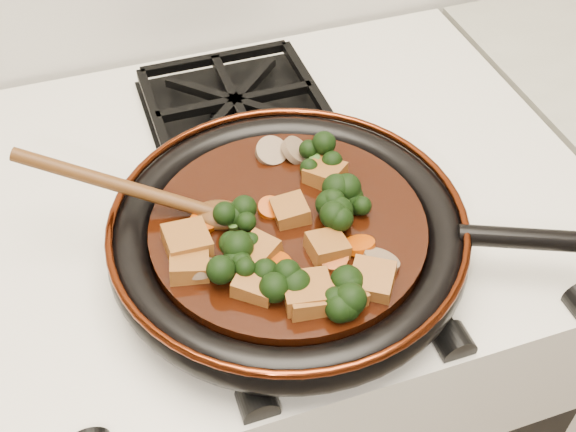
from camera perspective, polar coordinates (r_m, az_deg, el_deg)
name	(u,v)px	position (r m, az deg, el deg)	size (l,w,h in m)	color
stove	(274,381)	(1.22, -1.14, -12.94)	(0.76, 0.60, 0.90)	beige
burner_grate_front	(308,259)	(0.77, 1.62, -3.45)	(0.23, 0.23, 0.03)	black
burner_grate_back	(236,107)	(0.96, -4.15, 8.61)	(0.23, 0.23, 0.03)	black
skillet	(290,234)	(0.75, 0.14, -1.39)	(0.48, 0.37, 0.05)	black
braising_sauce	(288,230)	(0.75, 0.00, -1.12)	(0.29, 0.29, 0.02)	black
tofu_cube_0	(187,243)	(0.72, -7.97, -2.09)	(0.04, 0.04, 0.02)	brown
tofu_cube_1	(258,254)	(0.70, -2.41, -3.01)	(0.04, 0.03, 0.02)	brown
tofu_cube_2	(343,297)	(0.67, 4.38, -6.41)	(0.04, 0.03, 0.02)	brown
tofu_cube_3	(310,298)	(0.67, 1.75, -6.53)	(0.04, 0.04, 0.02)	brown
tofu_cube_4	(290,211)	(0.74, 0.19, 0.37)	(0.04, 0.03, 0.02)	brown
tofu_cube_5	(257,283)	(0.68, -2.50, -5.34)	(0.04, 0.04, 0.02)	brown
tofu_cube_6	(372,281)	(0.68, 6.66, -5.09)	(0.04, 0.04, 0.02)	brown
tofu_cube_7	(308,293)	(0.67, 1.56, -6.08)	(0.04, 0.04, 0.02)	brown
tofu_cube_8	(325,174)	(0.78, 2.95, 3.34)	(0.04, 0.04, 0.02)	brown
tofu_cube_9	(190,266)	(0.70, -7.79, -3.92)	(0.04, 0.04, 0.02)	brown
tofu_cube_10	(327,247)	(0.71, 3.11, -2.48)	(0.04, 0.03, 0.02)	brown
broccoli_floret_0	(317,158)	(0.79, 2.27, 4.58)	(0.05, 0.05, 0.06)	black
broccoli_floret_1	(345,203)	(0.75, 4.56, 1.05)	(0.06, 0.06, 0.05)	black
broccoli_floret_2	(234,270)	(0.69, -4.31, -4.26)	(0.06, 0.06, 0.05)	black
broccoli_floret_3	(334,216)	(0.73, 3.64, -0.02)	(0.06, 0.06, 0.05)	black
broccoli_floret_4	(344,297)	(0.67, 4.46, -6.38)	(0.06, 0.06, 0.05)	black
broccoli_floret_5	(279,282)	(0.68, -0.70, -5.23)	(0.06, 0.06, 0.05)	black
broccoli_floret_6	(235,224)	(0.72, -4.20, -0.65)	(0.05, 0.05, 0.05)	black
broccoli_floret_7	(242,250)	(0.70, -3.66, -2.70)	(0.06, 0.06, 0.05)	black
carrot_coin_0	(204,222)	(0.74, -6.68, -0.49)	(0.03, 0.03, 0.01)	#A63904
carrot_coin_1	(279,264)	(0.70, -0.69, -3.84)	(0.03, 0.03, 0.01)	#A63904
carrot_coin_2	(359,245)	(0.72, 5.66, -2.32)	(0.03, 0.03, 0.01)	#A63904
carrot_coin_3	(271,208)	(0.75, -1.39, 0.63)	(0.03, 0.03, 0.01)	#A63904
carrot_coin_4	(332,256)	(0.71, 3.52, -3.19)	(0.03, 0.03, 0.01)	#A63904
mushroom_slice_0	(201,268)	(0.70, -6.90, -4.13)	(0.03, 0.03, 0.01)	brown
mushroom_slice_1	(271,151)	(0.81, -1.32, 5.12)	(0.04, 0.04, 0.01)	brown
mushroom_slice_2	(381,261)	(0.70, 7.36, -3.55)	(0.04, 0.04, 0.01)	brown
mushroom_slice_3	(296,151)	(0.81, 0.62, 5.18)	(0.03, 0.03, 0.01)	brown
mushroom_slice_4	(376,267)	(0.70, 6.97, -4.05)	(0.03, 0.03, 0.01)	brown
wooden_spoon	(164,199)	(0.75, -9.73, 1.37)	(0.14, 0.09, 0.22)	#4C2B10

